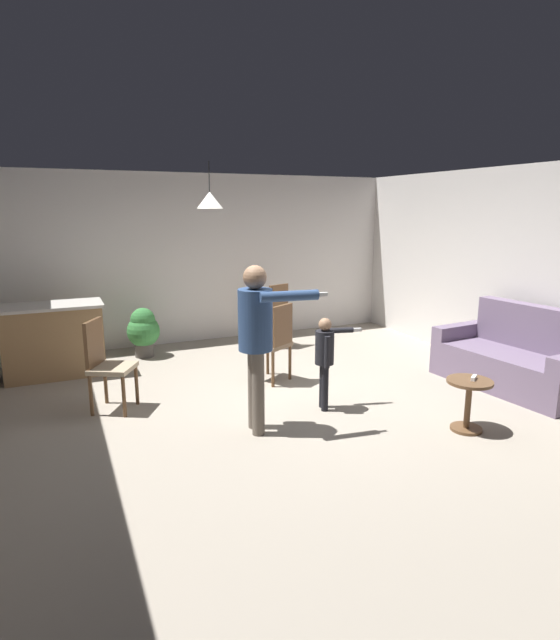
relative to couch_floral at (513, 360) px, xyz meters
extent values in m
plane|color=#9E9384|center=(-2.68, 0.63, -0.33)|extent=(7.68, 7.68, 0.00)
cube|color=silver|center=(-2.68, 3.83, 1.02)|extent=(6.40, 0.10, 2.70)
cube|color=silver|center=(0.52, 0.63, 1.02)|extent=(0.10, 6.40, 2.70)
cube|color=slate|center=(-0.06, 0.00, -0.11)|extent=(0.97, 1.51, 0.45)
cube|color=slate|center=(0.27, 0.02, 0.39)|extent=(0.32, 1.45, 0.55)
cube|color=slate|center=(-0.13, 0.80, -0.02)|extent=(0.86, 0.25, 0.63)
cylinder|color=brown|center=(0.20, 0.82, -0.30)|extent=(0.05, 0.05, 0.06)
cylinder|color=brown|center=(-0.31, -0.83, -0.30)|extent=(0.05, 0.05, 0.06)
cylinder|color=brown|center=(-0.45, 0.76, -0.30)|extent=(0.05, 0.05, 0.06)
cube|color=#99754C|center=(-5.13, 2.76, 0.12)|extent=(1.20, 0.60, 0.91)
cube|color=beige|center=(-5.13, 2.76, 0.60)|extent=(1.26, 0.66, 0.04)
cylinder|color=brown|center=(-1.44, -0.76, 0.17)|extent=(0.44, 0.44, 0.03)
cylinder|color=brown|center=(-1.44, -0.76, -0.09)|extent=(0.06, 0.06, 0.49)
cylinder|color=brown|center=(-1.44, -0.76, -0.32)|extent=(0.31, 0.31, 0.03)
cylinder|color=#60564C|center=(-3.34, 0.16, 0.08)|extent=(0.12, 0.12, 0.83)
cylinder|color=#60564C|center=(-3.36, -0.01, 0.08)|extent=(0.12, 0.12, 0.83)
cylinder|color=navy|center=(-3.35, 0.08, 0.79)|extent=(0.33, 0.33, 0.59)
sphere|color=#9E7556|center=(-3.35, 0.08, 1.20)|extent=(0.22, 0.22, 0.22)
cylinder|color=navy|center=(-3.33, 0.27, 0.76)|extent=(0.10, 0.10, 0.55)
cylinder|color=navy|center=(-3.10, -0.15, 1.04)|extent=(0.56, 0.17, 0.10)
cube|color=white|center=(-2.80, -0.19, 1.04)|extent=(0.13, 0.05, 0.04)
cylinder|color=black|center=(-2.46, 0.36, -0.07)|extent=(0.08, 0.08, 0.51)
cylinder|color=black|center=(-2.49, 0.25, -0.07)|extent=(0.08, 0.08, 0.51)
cylinder|color=black|center=(-2.47, 0.30, 0.37)|extent=(0.20, 0.20, 0.36)
sphere|color=#9E7556|center=(-2.47, 0.30, 0.62)|extent=(0.14, 0.14, 0.14)
cylinder|color=black|center=(-2.28, 0.37, 0.52)|extent=(0.35, 0.15, 0.06)
cube|color=white|center=(-2.08, 0.32, 0.52)|extent=(0.13, 0.07, 0.04)
cylinder|color=black|center=(-2.50, 0.19, 0.35)|extent=(0.06, 0.06, 0.34)
cylinder|color=brown|center=(-4.63, 1.45, -0.11)|extent=(0.04, 0.04, 0.45)
cylinder|color=brown|center=(-4.81, 1.14, -0.11)|extent=(0.04, 0.04, 0.45)
cylinder|color=brown|center=(-4.32, 1.27, -0.11)|extent=(0.04, 0.04, 0.45)
cylinder|color=brown|center=(-4.49, 0.96, -0.11)|extent=(0.04, 0.04, 0.45)
cube|color=tan|center=(-4.56, 1.20, 0.14)|extent=(0.57, 0.57, 0.05)
cube|color=brown|center=(-4.73, 1.30, 0.42)|extent=(0.22, 0.35, 0.50)
cylinder|color=brown|center=(-2.05, 2.80, -0.11)|extent=(0.04, 0.04, 0.45)
cylinder|color=brown|center=(-1.72, 2.92, -0.11)|extent=(0.04, 0.04, 0.45)
cylinder|color=brown|center=(-2.17, 3.14, -0.11)|extent=(0.04, 0.04, 0.45)
cylinder|color=brown|center=(-1.84, 3.26, -0.11)|extent=(0.04, 0.04, 0.45)
cube|color=#997F60|center=(-1.95, 3.03, 0.14)|extent=(0.54, 0.54, 0.05)
cube|color=brown|center=(-1.88, 2.85, 0.42)|extent=(0.37, 0.16, 0.50)
cylinder|color=brown|center=(-2.70, 1.18, -0.11)|extent=(0.04, 0.04, 0.45)
cylinder|color=brown|center=(-2.39, 1.36, -0.11)|extent=(0.04, 0.04, 0.45)
cylinder|color=brown|center=(-2.88, 1.49, -0.11)|extent=(0.04, 0.04, 0.45)
cylinder|color=brown|center=(-2.57, 1.67, -0.11)|extent=(0.04, 0.04, 0.45)
cube|color=#7F664C|center=(-2.63, 1.42, 0.14)|extent=(0.57, 0.57, 0.05)
cube|color=brown|center=(-2.54, 1.26, 0.42)|extent=(0.35, 0.22, 0.50)
cylinder|color=#4C4742|center=(-3.92, 3.18, -0.22)|extent=(0.28, 0.28, 0.22)
sphere|color=#387F3D|center=(-3.92, 3.18, 0.05)|extent=(0.48, 0.48, 0.48)
sphere|color=#387F3D|center=(-3.92, 3.18, 0.22)|extent=(0.36, 0.36, 0.36)
cube|color=white|center=(-1.40, -0.76, 0.21)|extent=(0.13, 0.11, 0.04)
cone|color=silver|center=(-3.27, 1.76, 1.92)|extent=(0.32, 0.32, 0.20)
cylinder|color=black|center=(-3.27, 1.76, 2.19)|extent=(0.01, 0.01, 0.36)
camera|label=1|loc=(-5.06, -4.33, 1.82)|focal=28.73mm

